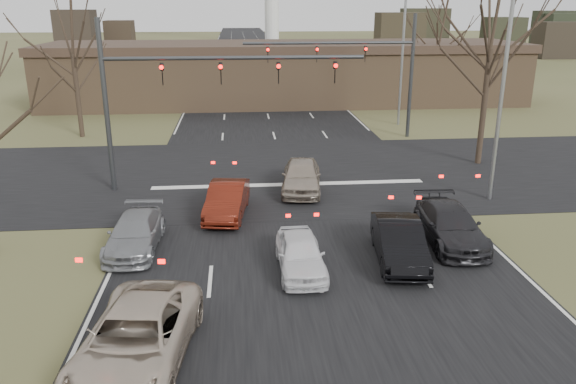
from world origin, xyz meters
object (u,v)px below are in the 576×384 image
object	(u,v)px
streetlight_right_far	(400,48)
car_white_sedan	(300,254)
building	(285,72)
car_silver_suv	(136,339)
mast_arm_far	(370,62)
car_black_hatch	(399,242)
car_red_ahead	(227,200)
car_silver_ahead	(301,176)
car_charcoal_sedan	(450,225)
car_grey_ahead	(135,233)
streetlight_right_near	(500,77)
mast_arm_near	(176,83)

from	to	relation	value
streetlight_right_far	car_white_sedan	distance (m)	25.95
building	streetlight_right_far	world-z (taller)	streetlight_right_far
car_silver_suv	car_white_sedan	size ratio (longest dim) A/B	1.43
mast_arm_far	car_white_sedan	world-z (taller)	mast_arm_far
car_black_hatch	car_red_ahead	world-z (taller)	car_black_hatch
car_red_ahead	car_silver_ahead	distance (m)	4.60
car_silver_suv	car_silver_ahead	xyz separation A→B (m)	(5.60, 13.27, 0.02)
streetlight_right_far	car_black_hatch	xyz separation A→B (m)	(-6.32, -23.01, -4.87)
streetlight_right_far	car_red_ahead	xyz separation A→B (m)	(-12.32, -18.00, -4.89)
mast_arm_far	car_charcoal_sedan	bearing A→B (deg)	-92.68
streetlight_right_far	car_silver_ahead	distance (m)	18.07
streetlight_right_far	car_grey_ahead	world-z (taller)	streetlight_right_far
car_silver_ahead	car_charcoal_sedan	bearing A→B (deg)	-45.87
car_silver_suv	car_grey_ahead	distance (m)	7.23
car_silver_suv	car_silver_ahead	size ratio (longest dim) A/B	1.19
streetlight_right_near	car_charcoal_sedan	world-z (taller)	streetlight_right_near
building	car_charcoal_sedan	size ratio (longest dim) A/B	8.96
mast_arm_far	car_charcoal_sedan	world-z (taller)	mast_arm_far
mast_arm_near	mast_arm_far	size ratio (longest dim) A/B	1.09
car_black_hatch	car_silver_ahead	world-z (taller)	car_silver_ahead
mast_arm_near	streetlight_right_near	distance (m)	14.38
mast_arm_far	car_grey_ahead	size ratio (longest dim) A/B	2.59
car_white_sedan	car_red_ahead	world-z (taller)	car_red_ahead
car_charcoal_sedan	car_red_ahead	distance (m)	9.10
car_charcoal_sedan	car_silver_ahead	distance (m)	8.17
car_white_sedan	building	bearing A→B (deg)	85.20
car_silver_ahead	streetlight_right_near	bearing A→B (deg)	-5.73
mast_arm_far	mast_arm_near	bearing A→B (deg)	-138.78
mast_arm_far	car_silver_suv	distance (m)	27.12
car_white_sedan	mast_arm_near	bearing A→B (deg)	115.81
car_black_hatch	car_silver_suv	bearing A→B (deg)	-140.28
mast_arm_far	car_silver_ahead	world-z (taller)	mast_arm_far
mast_arm_near	streetlight_right_far	world-z (taller)	streetlight_right_far
car_black_hatch	car_silver_ahead	distance (m)	8.38
building	car_silver_suv	distance (m)	39.97
car_black_hatch	car_charcoal_sedan	size ratio (longest dim) A/B	0.92
building	car_silver_suv	world-z (taller)	building
streetlight_right_near	car_black_hatch	world-z (taller)	streetlight_right_near
streetlight_right_far	car_charcoal_sedan	world-z (taller)	streetlight_right_far
mast_arm_far	car_grey_ahead	distance (m)	21.67
car_grey_ahead	car_red_ahead	size ratio (longest dim) A/B	1.01
car_charcoal_sedan	building	bearing A→B (deg)	98.43
mast_arm_near	mast_arm_far	distance (m)	15.17
mast_arm_far	car_red_ahead	size ratio (longest dim) A/B	2.62
building	car_charcoal_sedan	distance (m)	32.82
mast_arm_near	building	bearing A→B (deg)	73.87
building	mast_arm_near	bearing A→B (deg)	-106.13
streetlight_right_near	car_silver_suv	distance (m)	18.56
streetlight_right_far	mast_arm_far	bearing A→B (deg)	-128.11
car_white_sedan	car_charcoal_sedan	world-z (taller)	car_charcoal_sedan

